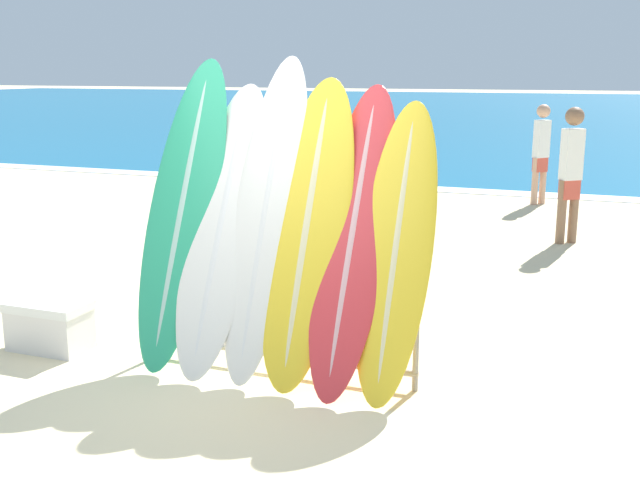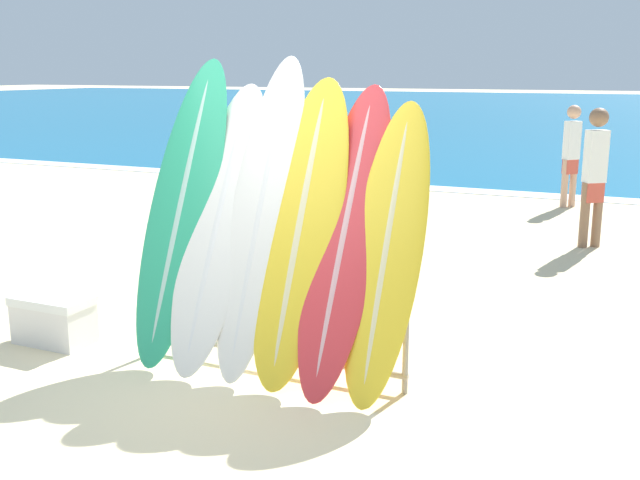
{
  "view_description": "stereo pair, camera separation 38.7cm",
  "coord_description": "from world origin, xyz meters",
  "px_view_note": "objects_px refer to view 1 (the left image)",
  "views": [
    {
      "loc": [
        2.27,
        -4.03,
        2.13
      ],
      "look_at": [
        0.26,
        1.41,
        0.8
      ],
      "focal_mm": 42.0,
      "sensor_mm": 36.0,
      "label": 1
    },
    {
      "loc": [
        2.63,
        -3.89,
        2.13
      ],
      "look_at": [
        0.26,
        1.41,
        0.8
      ],
      "focal_mm": 42.0,
      "sensor_mm": 36.0,
      "label": 2
    }
  ],
  "objects_px": {
    "surfboard_slot_4": "(354,236)",
    "surfboard_rack": "(281,315)",
    "person_mid_beach": "(571,170)",
    "surfboard_slot_5": "(397,248)",
    "surfboard_slot_2": "(266,214)",
    "surfboard_slot_3": "(308,229)",
    "surfboard_slot_1": "(223,226)",
    "surfboard_slot_0": "(183,209)",
    "cooler_box": "(50,325)",
    "person_near_water": "(541,150)"
  },
  "relations": [
    {
      "from": "surfboard_slot_4",
      "to": "surfboard_rack",
      "type": "bearing_deg",
      "value": -168.82
    },
    {
      "from": "person_mid_beach",
      "to": "surfboard_slot_4",
      "type": "bearing_deg",
      "value": 38.28
    },
    {
      "from": "surfboard_slot_5",
      "to": "person_mid_beach",
      "type": "distance_m",
      "value": 5.03
    },
    {
      "from": "surfboard_rack",
      "to": "surfboard_slot_2",
      "type": "relative_size",
      "value": 0.89
    },
    {
      "from": "surfboard_slot_2",
      "to": "surfboard_slot_4",
      "type": "relative_size",
      "value": 1.1
    },
    {
      "from": "surfboard_slot_3",
      "to": "person_mid_beach",
      "type": "bearing_deg",
      "value": 72.34
    },
    {
      "from": "surfboard_slot_1",
      "to": "surfboard_slot_5",
      "type": "height_order",
      "value": "surfboard_slot_1"
    },
    {
      "from": "surfboard_slot_0",
      "to": "surfboard_slot_3",
      "type": "distance_m",
      "value": 1.01
    },
    {
      "from": "surfboard_slot_0",
      "to": "person_mid_beach",
      "type": "xyz_separation_m",
      "value": [
        2.57,
        4.88,
        -0.19
      ]
    },
    {
      "from": "surfboard_slot_1",
      "to": "surfboard_slot_4",
      "type": "xyz_separation_m",
      "value": [
        1.0,
        0.0,
        0.0
      ]
    },
    {
      "from": "surfboard_slot_4",
      "to": "surfboard_slot_0",
      "type": "bearing_deg",
      "value": 178.69
    },
    {
      "from": "surfboard_slot_3",
      "to": "surfboard_slot_5",
      "type": "height_order",
      "value": "surfboard_slot_3"
    },
    {
      "from": "person_mid_beach",
      "to": "surfboard_rack",
      "type": "bearing_deg",
      "value": 33.27
    },
    {
      "from": "surfboard_slot_0",
      "to": "surfboard_slot_1",
      "type": "distance_m",
      "value": 0.36
    },
    {
      "from": "surfboard_slot_0",
      "to": "person_mid_beach",
      "type": "relative_size",
      "value": 1.32
    },
    {
      "from": "person_mid_beach",
      "to": "cooler_box",
      "type": "height_order",
      "value": "person_mid_beach"
    },
    {
      "from": "surfboard_slot_1",
      "to": "surfboard_slot_2",
      "type": "bearing_deg",
      "value": 5.09
    },
    {
      "from": "surfboard_slot_3",
      "to": "cooler_box",
      "type": "xyz_separation_m",
      "value": [
        -2.03,
        -0.3,
        -0.85
      ]
    },
    {
      "from": "surfboard_slot_0",
      "to": "surfboard_rack",
      "type": "bearing_deg",
      "value": -8.81
    },
    {
      "from": "surfboard_slot_1",
      "to": "cooler_box",
      "type": "bearing_deg",
      "value": -167.27
    },
    {
      "from": "person_near_water",
      "to": "person_mid_beach",
      "type": "relative_size",
      "value": 0.95
    },
    {
      "from": "surfboard_slot_0",
      "to": "person_mid_beach",
      "type": "distance_m",
      "value": 5.52
    },
    {
      "from": "surfboard_slot_5",
      "to": "surfboard_slot_1",
      "type": "bearing_deg",
      "value": 178.63
    },
    {
      "from": "surfboard_slot_2",
      "to": "surfboard_slot_3",
      "type": "distance_m",
      "value": 0.34
    },
    {
      "from": "surfboard_slot_1",
      "to": "surfboard_slot_5",
      "type": "relative_size",
      "value": 1.06
    },
    {
      "from": "surfboard_rack",
      "to": "surfboard_slot_0",
      "type": "distance_m",
      "value": 1.09
    },
    {
      "from": "person_near_water",
      "to": "person_mid_beach",
      "type": "bearing_deg",
      "value": -125.72
    },
    {
      "from": "surfboard_slot_3",
      "to": "surfboard_slot_1",
      "type": "bearing_deg",
      "value": 179.62
    },
    {
      "from": "person_near_water",
      "to": "cooler_box",
      "type": "xyz_separation_m",
      "value": [
        -3.05,
        -7.98,
        -0.68
      ]
    },
    {
      "from": "surfboard_slot_0",
      "to": "surfboard_slot_1",
      "type": "xyz_separation_m",
      "value": [
        0.34,
        -0.03,
        -0.09
      ]
    },
    {
      "from": "person_near_water",
      "to": "person_mid_beach",
      "type": "height_order",
      "value": "person_mid_beach"
    },
    {
      "from": "surfboard_rack",
      "to": "cooler_box",
      "type": "height_order",
      "value": "surfboard_rack"
    },
    {
      "from": "surfboard_slot_4",
      "to": "person_near_water",
      "type": "bearing_deg",
      "value": 84.9
    },
    {
      "from": "surfboard_slot_2",
      "to": "person_near_water",
      "type": "relative_size",
      "value": 1.41
    },
    {
      "from": "surfboard_slot_2",
      "to": "surfboard_slot_4",
      "type": "xyz_separation_m",
      "value": [
        0.66,
        -0.03,
        -0.1
      ]
    },
    {
      "from": "surfboard_slot_4",
      "to": "surfboard_slot_5",
      "type": "relative_size",
      "value": 1.06
    },
    {
      "from": "surfboard_rack",
      "to": "surfboard_slot_1",
      "type": "distance_m",
      "value": 0.78
    },
    {
      "from": "surfboard_rack",
      "to": "surfboard_slot_3",
      "type": "bearing_deg",
      "value": 27.9
    },
    {
      "from": "surfboard_rack",
      "to": "surfboard_slot_3",
      "type": "height_order",
      "value": "surfboard_slot_3"
    },
    {
      "from": "surfboard_slot_1",
      "to": "surfboard_slot_4",
      "type": "height_order",
      "value": "surfboard_slot_4"
    },
    {
      "from": "surfboard_rack",
      "to": "surfboard_slot_2",
      "type": "bearing_deg",
      "value": 141.61
    },
    {
      "from": "person_near_water",
      "to": "surfboard_slot_1",
      "type": "bearing_deg",
      "value": -149.36
    },
    {
      "from": "cooler_box",
      "to": "surfboard_slot_5",
      "type": "bearing_deg",
      "value": 5.92
    },
    {
      "from": "surfboard_slot_2",
      "to": "cooler_box",
      "type": "distance_m",
      "value": 1.97
    },
    {
      "from": "surfboard_slot_1",
      "to": "person_near_water",
      "type": "xyz_separation_m",
      "value": [
        1.68,
        7.67,
        -0.15
      ]
    },
    {
      "from": "surfboard_slot_0",
      "to": "cooler_box",
      "type": "relative_size",
      "value": 3.57
    },
    {
      "from": "surfboard_slot_1",
      "to": "surfboard_slot_3",
      "type": "bearing_deg",
      "value": -0.38
    },
    {
      "from": "surfboard_slot_0",
      "to": "surfboard_slot_2",
      "type": "bearing_deg",
      "value": -0.39
    },
    {
      "from": "surfboard_rack",
      "to": "surfboard_slot_4",
      "type": "xyz_separation_m",
      "value": [
        0.5,
        0.1,
        0.59
      ]
    },
    {
      "from": "person_mid_beach",
      "to": "cooler_box",
      "type": "relative_size",
      "value": 2.71
    }
  ]
}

